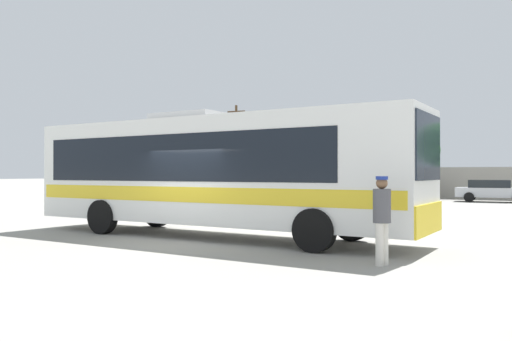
% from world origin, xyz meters
% --- Properties ---
extents(ground_plane, '(300.00, 300.00, 0.00)m').
position_xyz_m(ground_plane, '(0.00, 10.00, 0.00)').
color(ground_plane, gray).
extents(perimeter_wall, '(80.00, 0.30, 2.31)m').
position_xyz_m(perimeter_wall, '(0.00, 28.58, 1.16)').
color(perimeter_wall, '#9E998C').
rests_on(perimeter_wall, ground_plane).
extents(coach_bus_white_yellow, '(12.33, 3.02, 3.67)m').
position_xyz_m(coach_bus_white_yellow, '(-0.04, 1.29, 1.96)').
color(coach_bus_white_yellow, white).
rests_on(coach_bus_white_yellow, ground_plane).
extents(attendant_by_bus_door, '(0.46, 0.46, 1.80)m').
position_xyz_m(attendant_by_bus_door, '(5.70, -0.97, 1.02)').
color(attendant_by_bus_door, silver).
rests_on(attendant_by_bus_door, ground_plane).
extents(parked_car_leftmost_maroon, '(4.43, 2.21, 1.50)m').
position_xyz_m(parked_car_leftmost_maroon, '(-11.23, 25.72, 0.79)').
color(parked_car_leftmost_maroon, maroon).
rests_on(parked_car_leftmost_maroon, ground_plane).
extents(parked_car_second_grey, '(4.11, 2.02, 1.47)m').
position_xyz_m(parked_car_second_grey, '(-5.38, 25.32, 0.78)').
color(parked_car_second_grey, slate).
rests_on(parked_car_second_grey, ground_plane).
extents(parked_car_third_black, '(4.25, 2.20, 1.54)m').
position_xyz_m(parked_car_third_black, '(0.03, 25.84, 0.81)').
color(parked_car_third_black, black).
rests_on(parked_car_third_black, ground_plane).
extents(parked_car_rightmost_silver, '(4.61, 2.16, 1.43)m').
position_xyz_m(parked_car_rightmost_silver, '(5.51, 25.35, 0.77)').
color(parked_car_rightmost_silver, '#B7BABF').
rests_on(parked_car_rightmost_silver, ground_plane).
extents(utility_pole_near, '(1.79, 0.42, 8.45)m').
position_xyz_m(utility_pole_near, '(-17.55, 31.01, 4.41)').
color(utility_pole_near, '#4C3823').
rests_on(utility_pole_near, ground_plane).
extents(roadside_tree_left, '(5.71, 5.71, 7.71)m').
position_xyz_m(roadside_tree_left, '(-10.25, 34.80, 5.28)').
color(roadside_tree_left, brown).
rests_on(roadside_tree_left, ground_plane).
extents(roadside_tree_midleft, '(4.15, 4.15, 5.66)m').
position_xyz_m(roadside_tree_midleft, '(-1.47, 35.08, 3.89)').
color(roadside_tree_midleft, brown).
rests_on(roadside_tree_midleft, ground_plane).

